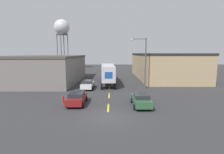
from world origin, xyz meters
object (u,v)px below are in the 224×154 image
object	(u,v)px
parked_car_left_far	(88,84)
street_lamp	(144,60)
semi_truck	(108,72)
parked_car_left_near	(78,98)
fire_hydrant	(64,99)
parked_car_right_near	(142,100)
water_tower	(63,28)

from	to	relation	value
parked_car_left_far	street_lamp	bearing A→B (deg)	1.64
semi_truck	parked_car_left_near	bearing A→B (deg)	-105.86
semi_truck	parked_car_left_far	bearing A→B (deg)	-125.28
street_lamp	fire_hydrant	bearing A→B (deg)	-142.38
parked_car_right_near	parked_car_left_far	size ratio (longest dim) A/B	1.00
fire_hydrant	semi_truck	bearing A→B (deg)	69.45
water_tower	parked_car_right_near	bearing A→B (deg)	-65.28
semi_truck	parked_car_left_near	world-z (taller)	semi_truck
parked_car_right_near	fire_hydrant	distance (m)	9.59
street_lamp	semi_truck	bearing A→B (deg)	141.65
semi_truck	parked_car_right_near	xyz separation A→B (m)	(4.26, -15.30, -1.57)
street_lamp	fire_hydrant	xyz separation A→B (m)	(-11.55, -8.90, -4.57)
semi_truck	parked_car_right_near	world-z (taller)	semi_truck
parked_car_left_far	semi_truck	bearing A→B (deg)	57.55
semi_truck	parked_car_left_far	world-z (taller)	semi_truck
parked_car_left_near	fire_hydrant	bearing A→B (deg)	161.87
parked_car_right_near	fire_hydrant	size ratio (longest dim) A/B	4.89
parked_car_left_near	fire_hydrant	xyz separation A→B (m)	(-1.85, 0.61, -0.33)
parked_car_right_near	street_lamp	bearing A→B (deg)	78.61
semi_truck	street_lamp	distance (m)	8.51
semi_truck	parked_car_left_near	size ratio (longest dim) A/B	3.01
parked_car_left_near	street_lamp	xyz separation A→B (m)	(9.70, 9.51, 4.24)
semi_truck	parked_car_left_far	size ratio (longest dim) A/B	3.01
parked_car_left_near	street_lamp	bearing A→B (deg)	44.44
parked_car_left_near	fire_hydrant	distance (m)	1.98
semi_truck	street_lamp	world-z (taller)	street_lamp
parked_car_right_near	parked_car_left_far	distance (m)	12.58
semi_truck	parked_car_left_far	distance (m)	6.46
street_lamp	parked_car_left_far	bearing A→B (deg)	-178.36
parked_car_left_far	street_lamp	xyz separation A→B (m)	(9.70, 0.28, 4.24)
semi_truck	parked_car_right_near	distance (m)	15.96
street_lamp	parked_car_left_near	bearing A→B (deg)	-135.56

